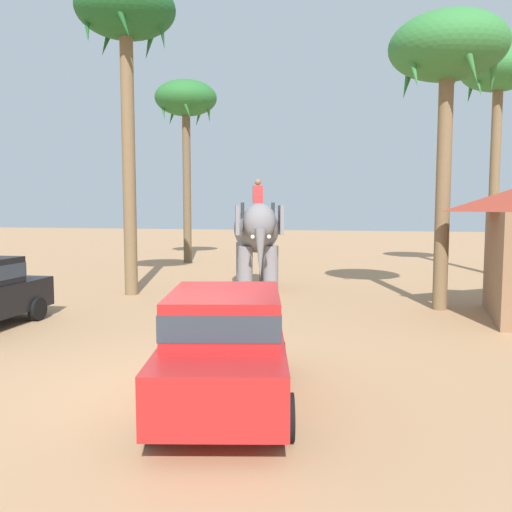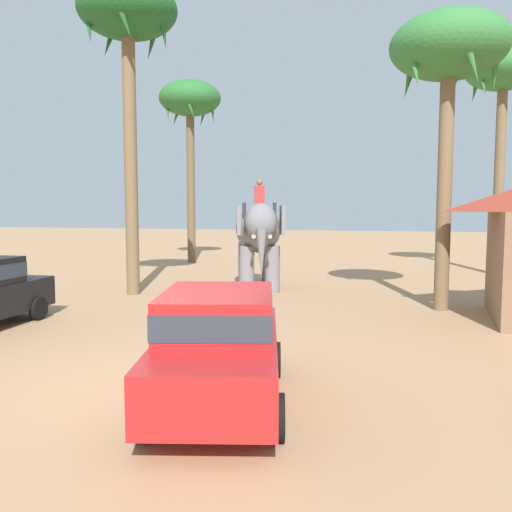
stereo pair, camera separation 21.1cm
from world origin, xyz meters
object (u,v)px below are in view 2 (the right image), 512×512
object	(u,v)px
elephant_with_mahout	(259,234)
palm_tree_left_of_road	(449,55)
palm_tree_behind_elephant	(503,77)
palm_tree_far_back	(190,105)
palm_tree_near_hut	(128,22)
car_sedan_foreground	(219,343)

from	to	relation	value
elephant_with_mahout	palm_tree_left_of_road	bearing A→B (deg)	-22.60
palm_tree_behind_elephant	palm_tree_far_back	size ratio (longest dim) A/B	1.02
palm_tree_near_hut	palm_tree_far_back	world-z (taller)	palm_tree_near_hut
palm_tree_behind_elephant	palm_tree_left_of_road	size ratio (longest dim) A/B	1.18
car_sedan_foreground	elephant_with_mahout	size ratio (longest dim) A/B	1.09
elephant_with_mahout	palm_tree_behind_elephant	xyz separation A→B (m)	(9.06, 6.62, 6.42)
palm_tree_behind_elephant	palm_tree_far_back	distance (m)	14.79
elephant_with_mahout	palm_tree_behind_elephant	size ratio (longest dim) A/B	0.42
car_sedan_foreground	palm_tree_far_back	distance (m)	21.94
palm_tree_far_back	palm_tree_near_hut	bearing A→B (deg)	-80.18
palm_tree_behind_elephant	palm_tree_far_back	bearing A→B (deg)	173.49
car_sedan_foreground	palm_tree_left_of_road	bearing A→B (deg)	65.08
palm_tree_near_hut	palm_tree_far_back	size ratio (longest dim) A/B	1.07
palm_tree_left_of_road	palm_tree_far_back	bearing A→B (deg)	137.06
palm_tree_behind_elephant	palm_tree_near_hut	xyz separation A→B (m)	(-12.91, -8.64, 0.44)
car_sedan_foreground	palm_tree_left_of_road	xyz separation A→B (m)	(3.93, 8.47, 6.14)
elephant_with_mahout	palm_tree_near_hut	distance (m)	8.12
palm_tree_near_hut	palm_tree_left_of_road	xyz separation A→B (m)	(9.79, -0.45, -1.78)
palm_tree_behind_elephant	palm_tree_near_hut	distance (m)	15.54
palm_tree_near_hut	palm_tree_behind_elephant	bearing A→B (deg)	33.81
car_sedan_foreground	elephant_with_mahout	distance (m)	11.17
palm_tree_left_of_road	palm_tree_far_back	distance (m)	15.85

